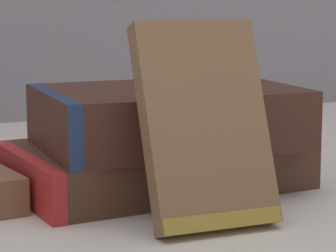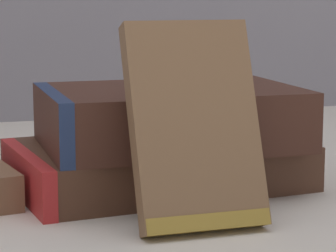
% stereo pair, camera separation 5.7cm
% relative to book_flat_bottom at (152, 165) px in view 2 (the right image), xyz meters
% --- Properties ---
extents(ground_plane, '(3.00, 3.00, 0.00)m').
position_rel_book_flat_bottom_xyz_m(ground_plane, '(-0.04, -0.01, -0.02)').
color(ground_plane, beige).
extents(book_flat_bottom, '(0.26, 0.18, 0.04)m').
position_rel_book_flat_bottom_xyz_m(book_flat_bottom, '(0.00, 0.00, 0.00)').
color(book_flat_bottom, '#4C2D1E').
rests_on(book_flat_bottom, ground_plane).
extents(book_flat_top, '(0.22, 0.15, 0.05)m').
position_rel_book_flat_bottom_xyz_m(book_flat_top, '(0.01, -0.01, 0.05)').
color(book_flat_top, '#422319').
rests_on(book_flat_top, book_flat_bottom).
extents(book_leaning_front, '(0.10, 0.07, 0.15)m').
position_rel_book_flat_bottom_xyz_m(book_leaning_front, '(-0.00, -0.12, 0.05)').
color(book_leaning_front, brown).
rests_on(book_leaning_front, ground_plane).
extents(pocket_watch, '(0.05, 0.05, 0.01)m').
position_rel_book_flat_bottom_xyz_m(pocket_watch, '(0.06, -0.01, 0.07)').
color(pocket_watch, silver).
rests_on(pocket_watch, book_flat_top).
extents(reading_glasses, '(0.09, 0.05, 0.00)m').
position_rel_book_flat_bottom_xyz_m(reading_glasses, '(-0.01, 0.11, -0.02)').
color(reading_glasses, '#4C3828').
rests_on(reading_glasses, ground_plane).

